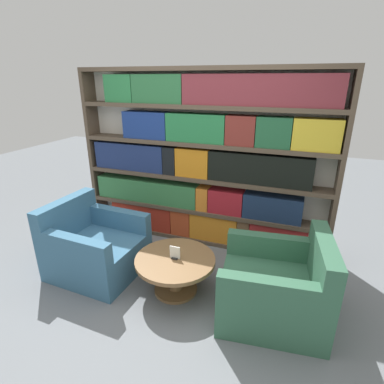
# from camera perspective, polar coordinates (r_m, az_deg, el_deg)

# --- Properties ---
(ground_plane) EXTENTS (14.00, 14.00, 0.00)m
(ground_plane) POSITION_cam_1_polar(r_m,az_deg,el_deg) (3.17, -6.58, -19.65)
(ground_plane) COLOR slate
(bookshelf) EXTENTS (3.19, 0.30, 2.18)m
(bookshelf) POSITION_cam_1_polar(r_m,az_deg,el_deg) (3.75, 2.10, 5.75)
(bookshelf) COLOR silver
(bookshelf) RESTS_ON ground_plane
(armchair_left) EXTENTS (0.94, 0.87, 0.81)m
(armchair_left) POSITION_cam_1_polar(r_m,az_deg,el_deg) (3.56, -18.06, -10.12)
(armchair_left) COLOR #386684
(armchair_left) RESTS_ON ground_plane
(armchair_right) EXTENTS (1.00, 0.93, 0.81)m
(armchair_right) POSITION_cam_1_polar(r_m,az_deg,el_deg) (2.93, 15.85, -17.29)
(armchair_right) COLOR #336047
(armchair_right) RESTS_ON ground_plane
(coffee_table) EXTENTS (0.80, 0.80, 0.39)m
(coffee_table) POSITION_cam_1_polar(r_m,az_deg,el_deg) (3.10, -3.20, -14.14)
(coffee_table) COLOR brown
(coffee_table) RESTS_ON ground_plane
(table_sign) EXTENTS (0.11, 0.06, 0.13)m
(table_sign) POSITION_cam_1_polar(r_m,az_deg,el_deg) (3.01, -3.26, -11.60)
(table_sign) COLOR black
(table_sign) RESTS_ON coffee_table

